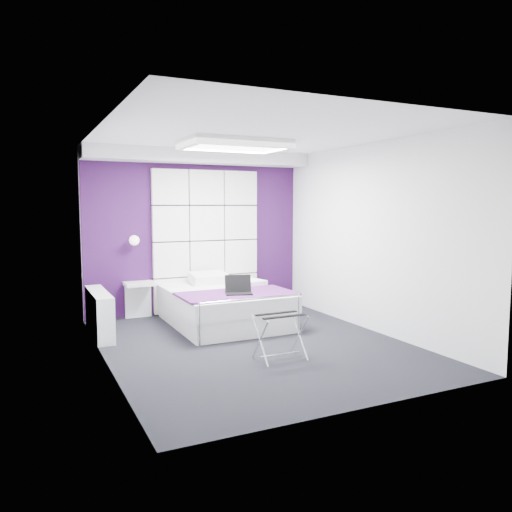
{
  "coord_description": "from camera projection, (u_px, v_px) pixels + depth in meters",
  "views": [
    {
      "loc": [
        -2.62,
        -5.55,
        1.75
      ],
      "look_at": [
        0.19,
        0.35,
        1.08
      ],
      "focal_mm": 35.0,
      "sensor_mm": 36.0,
      "label": 1
    }
  ],
  "objects": [
    {
      "name": "floor",
      "position": [
        254.0,
        344.0,
        6.28
      ],
      "size": [
        4.4,
        4.4,
        0.0
      ],
      "primitive_type": "plane",
      "color": "black",
      "rests_on": "ground"
    },
    {
      "name": "ceiling",
      "position": [
        254.0,
        134.0,
        6.01
      ],
      "size": [
        4.4,
        4.4,
        0.0
      ],
      "primitive_type": "plane",
      "rotation": [
        3.14,
        0.0,
        0.0
      ],
      "color": "white",
      "rests_on": "wall_back"
    },
    {
      "name": "wall_back",
      "position": [
        197.0,
        233.0,
        8.12
      ],
      "size": [
        3.6,
        0.0,
        3.6
      ],
      "primitive_type": "plane",
      "rotation": [
        1.57,
        0.0,
        0.0
      ],
      "color": "white",
      "rests_on": "floor"
    },
    {
      "name": "wall_left",
      "position": [
        103.0,
        247.0,
        5.38
      ],
      "size": [
        0.0,
        4.4,
        4.4
      ],
      "primitive_type": "plane",
      "rotation": [
        1.57,
        0.0,
        1.57
      ],
      "color": "white",
      "rests_on": "floor"
    },
    {
      "name": "wall_right",
      "position": [
        371.0,
        238.0,
        6.92
      ],
      "size": [
        0.0,
        4.4,
        4.4
      ],
      "primitive_type": "plane",
      "rotation": [
        1.57,
        0.0,
        -1.57
      ],
      "color": "white",
      "rests_on": "floor"
    },
    {
      "name": "accent_wall",
      "position": [
        197.0,
        233.0,
        8.11
      ],
      "size": [
        3.58,
        0.02,
        2.58
      ],
      "primitive_type": "cube",
      "color": "#2F0D3A",
      "rests_on": "wall_back"
    },
    {
      "name": "soffit",
      "position": [
        201.0,
        157.0,
        7.78
      ],
      "size": [
        3.58,
        0.5,
        0.2
      ],
      "primitive_type": "cube",
      "color": "white",
      "rests_on": "wall_back"
    },
    {
      "name": "headboard",
      "position": [
        207.0,
        241.0,
        8.15
      ],
      "size": [
        1.8,
        0.08,
        2.3
      ],
      "primitive_type": null,
      "color": "silver",
      "rests_on": "wall_back"
    },
    {
      "name": "skylight",
      "position": [
        235.0,
        144.0,
        6.56
      ],
      "size": [
        1.36,
        0.86,
        0.12
      ],
      "primitive_type": null,
      "color": "white",
      "rests_on": "ceiling"
    },
    {
      "name": "wall_lamp",
      "position": [
        134.0,
        240.0,
        7.56
      ],
      "size": [
        0.15,
        0.15,
        0.15
      ],
      "primitive_type": "sphere",
      "color": "white",
      "rests_on": "wall_back"
    },
    {
      "name": "radiator",
      "position": [
        99.0,
        313.0,
        6.69
      ],
      "size": [
        0.22,
        1.2,
        0.6
      ],
      "primitive_type": "cube",
      "color": "white",
      "rests_on": "floor"
    },
    {
      "name": "bed",
      "position": [
        224.0,
        305.0,
        7.34
      ],
      "size": [
        1.58,
        1.91,
        0.67
      ],
      "color": "white",
      "rests_on": "floor"
    },
    {
      "name": "nightstand",
      "position": [
        140.0,
        284.0,
        7.62
      ],
      "size": [
        0.45,
        0.35,
        0.05
      ],
      "primitive_type": "cube",
      "color": "white",
      "rests_on": "wall_back"
    },
    {
      "name": "luggage_rack",
      "position": [
        280.0,
        337.0,
        5.66
      ],
      "size": [
        0.53,
        0.39,
        0.52
      ],
      "rotation": [
        0.0,
        0.0,
        0.01
      ],
      "color": "silver",
      "rests_on": "floor"
    },
    {
      "name": "laptop",
      "position": [
        237.0,
        289.0,
        6.84
      ],
      "size": [
        0.36,
        0.26,
        0.26
      ],
      "rotation": [
        0.0,
        0.0,
        -0.3
      ],
      "color": "black",
      "rests_on": "bed"
    }
  ]
}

